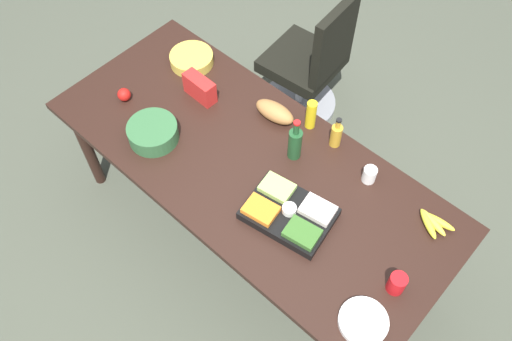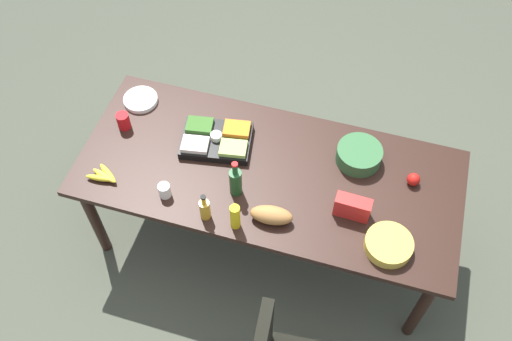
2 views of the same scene
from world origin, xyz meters
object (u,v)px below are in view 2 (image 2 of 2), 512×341
object	(u,v)px
paper_cup	(165,190)
paper_plate_stack	(141,100)
conference_table	(269,179)
veggie_tray	(216,140)
mustard_bottle	(235,217)
salad_bowl	(359,155)
red_solo_cup	(123,121)
chip_bowl	(389,245)
dressing_bottle	(205,209)
chip_bag_red	(352,207)
banana_bunch	(104,176)
bread_loaf	(271,215)
apple_red	(413,179)
wine_bottle	(236,181)

from	to	relation	value
paper_cup	paper_plate_stack	size ratio (longest dim) A/B	0.41
paper_plate_stack	conference_table	bearing A→B (deg)	162.47
conference_table	veggie_tray	size ratio (longest dim) A/B	4.90
paper_cup	mustard_bottle	world-z (taller)	mustard_bottle
salad_bowl	red_solo_cup	world-z (taller)	red_solo_cup
chip_bowl	dressing_bottle	world-z (taller)	dressing_bottle
chip_bag_red	salad_bowl	bearing A→B (deg)	-85.26
veggie_tray	paper_cup	bearing A→B (deg)	69.88
banana_bunch	salad_bowl	size ratio (longest dim) A/B	0.73
salad_bowl	banana_bunch	bearing A→B (deg)	21.60
salad_bowl	chip_bag_red	xyz separation A→B (m)	(-0.03, 0.38, 0.02)
banana_bunch	dressing_bottle	bearing A→B (deg)	173.52
veggie_tray	red_solo_cup	bearing A→B (deg)	3.78
paper_cup	bread_loaf	bearing A→B (deg)	-178.74
banana_bunch	salad_bowl	distance (m)	1.51
banana_bunch	dressing_bottle	xyz separation A→B (m)	(-0.66, 0.07, 0.05)
chip_bowl	banana_bunch	world-z (taller)	chip_bowl
bread_loaf	salad_bowl	bearing A→B (deg)	-125.26
red_solo_cup	bread_loaf	bearing A→B (deg)	159.96
chip_bowl	chip_bag_red	xyz separation A→B (m)	(0.23, -0.15, 0.04)
dressing_bottle	chip_bowl	bearing A→B (deg)	-174.71
chip_bowl	salad_bowl	bearing A→B (deg)	-63.83
red_solo_cup	chip_bag_red	bearing A→B (deg)	171.46
apple_red	chip_bag_red	bearing A→B (deg)	45.31
salad_bowl	conference_table	bearing A→B (deg)	25.55
red_solo_cup	veggie_tray	bearing A→B (deg)	-176.22
conference_table	dressing_bottle	xyz separation A→B (m)	(0.26, 0.40, 0.15)
veggie_tray	chip_bowl	world-z (taller)	veggie_tray
veggie_tray	mustard_bottle	xyz separation A→B (m)	(-0.29, 0.52, 0.06)
wine_bottle	veggie_tray	bearing A→B (deg)	-53.81
apple_red	salad_bowl	xyz separation A→B (m)	(0.34, -0.08, 0.01)
wine_bottle	paper_plate_stack	distance (m)	0.95
bread_loaf	paper_plate_stack	world-z (taller)	bread_loaf
paper_cup	dressing_bottle	world-z (taller)	dressing_bottle
chip_bag_red	dressing_bottle	size ratio (longest dim) A/B	0.99
conference_table	chip_bowl	size ratio (longest dim) A/B	8.75
salad_bowl	red_solo_cup	size ratio (longest dim) A/B	2.46
conference_table	banana_bunch	xyz separation A→B (m)	(0.91, 0.32, 0.10)
salad_bowl	mustard_bottle	world-z (taller)	mustard_bottle
bread_loaf	paper_plate_stack	distance (m)	1.22
bread_loaf	mustard_bottle	size ratio (longest dim) A/B	1.31
mustard_bottle	dressing_bottle	xyz separation A→B (m)	(0.18, -0.01, -0.01)
wine_bottle	dressing_bottle	bearing A→B (deg)	61.16
chip_bowl	chip_bag_red	size ratio (longest dim) A/B	1.30
chip_bag_red	apple_red	bearing A→B (deg)	-134.69
paper_cup	salad_bowl	xyz separation A→B (m)	(-1.02, -0.56, 0.00)
banana_bunch	conference_table	bearing A→B (deg)	-160.62
apple_red	dressing_bottle	distance (m)	1.22
wine_bottle	bread_loaf	size ratio (longest dim) A/B	1.14
paper_plate_stack	red_solo_cup	bearing A→B (deg)	87.04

